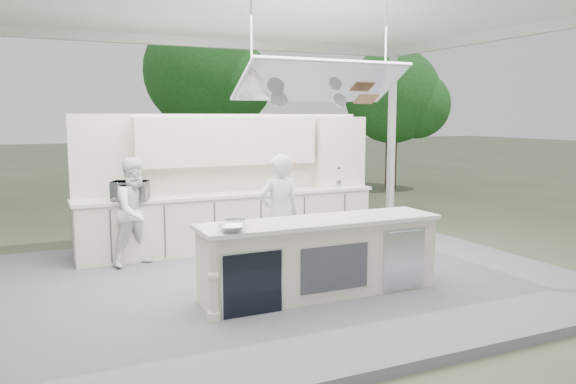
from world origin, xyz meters
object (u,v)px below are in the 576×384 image
demo_island (320,257)px  sous_chef (137,212)px  head_chef (279,215)px  back_counter (232,220)px

demo_island → sous_chef: 3.01m
demo_island → head_chef: head_chef is taller
back_counter → sous_chef: size_ratio=3.15×
head_chef → sous_chef: 2.18m
head_chef → sous_chef: (-1.72, 1.34, -0.04)m
demo_island → sous_chef: size_ratio=1.92×
head_chef → sous_chef: head_chef is taller
back_counter → head_chef: 1.81m
sous_chef → back_counter: bearing=-9.5°
sous_chef → demo_island: bearing=-77.1°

